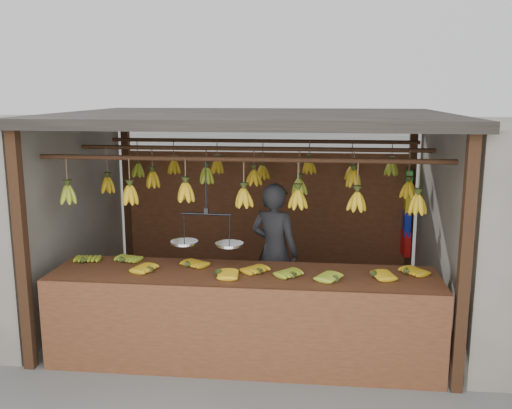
# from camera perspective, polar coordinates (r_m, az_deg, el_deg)

# --- Properties ---
(ground) EXTENTS (80.00, 80.00, 0.00)m
(ground) POSITION_cam_1_polar(r_m,az_deg,el_deg) (6.92, -0.28, -11.11)
(ground) COLOR #5B5B57
(stall) EXTENTS (4.30, 3.30, 2.40)m
(stall) POSITION_cam_1_polar(r_m,az_deg,el_deg) (6.75, 0.03, 5.64)
(stall) COLOR black
(stall) RESTS_ON ground
(counter) EXTENTS (3.77, 0.86, 0.96)m
(counter) POSITION_cam_1_polar(r_m,az_deg,el_deg) (5.51, -1.43, -9.09)
(counter) COLOR #582F1A
(counter) RESTS_ON ground
(hanging_bananas) EXTENTS (3.63, 2.23, 0.40)m
(hanging_bananas) POSITION_cam_1_polar(r_m,az_deg,el_deg) (6.47, -0.32, 2.31)
(hanging_bananas) COLOR #92A523
(hanging_bananas) RESTS_ON ground
(balance_scale) EXTENTS (0.72, 0.29, 0.85)m
(balance_scale) POSITION_cam_1_polar(r_m,az_deg,el_deg) (5.64, -4.95, -3.44)
(balance_scale) COLOR black
(balance_scale) RESTS_ON ground
(vendor) EXTENTS (0.70, 0.60, 1.62)m
(vendor) POSITION_cam_1_polar(r_m,az_deg,el_deg) (6.60, 1.86, -4.78)
(vendor) COLOR #262628
(vendor) RESTS_ON ground
(bag_bundles) EXTENTS (0.08, 0.26, 1.17)m
(bag_bundles) POSITION_cam_1_polar(r_m,az_deg,el_deg) (7.96, 14.87, -0.78)
(bag_bundles) COLOR #199926
(bag_bundles) RESTS_ON ground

